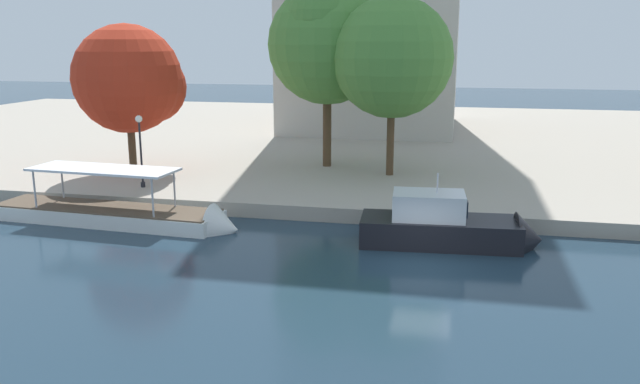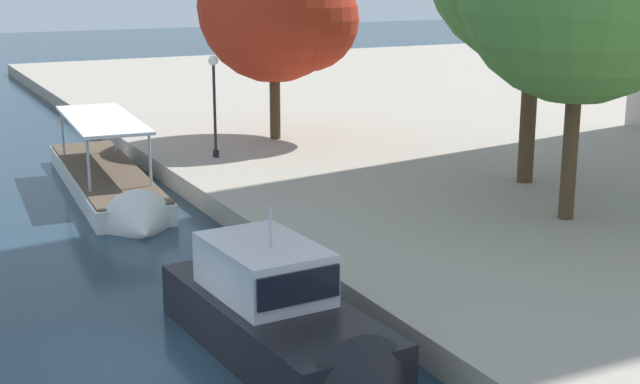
{
  "view_description": "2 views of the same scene",
  "coord_description": "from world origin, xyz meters",
  "px_view_note": "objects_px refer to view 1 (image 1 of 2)",
  "views": [
    {
      "loc": [
        1.09,
        -25.69,
        9.27
      ],
      "look_at": [
        -5.53,
        5.21,
        1.8
      ],
      "focal_mm": 35.9,
      "sensor_mm": 36.0,
      "label": 1
    },
    {
      "loc": [
        17.95,
        -4.25,
        8.6
      ],
      "look_at": [
        -4.2,
        6.91,
        2.33
      ],
      "focal_mm": 49.99,
      "sensor_mm": 36.0,
      "label": 2
    }
  ],
  "objects_px": {
    "tree_2": "(329,44)",
    "motor_yacht_1": "(451,230)",
    "tour_boat_0": "(125,218)",
    "tree_0": "(393,56)",
    "tree_3": "(132,79)",
    "lamp_post": "(140,142)"
  },
  "relations": [
    {
      "from": "tree_2",
      "to": "motor_yacht_1",
      "type": "bearing_deg",
      "value": -57.92
    },
    {
      "from": "tour_boat_0",
      "to": "tree_0",
      "type": "distance_m",
      "value": 18.98
    },
    {
      "from": "tree_0",
      "to": "tree_2",
      "type": "xyz_separation_m",
      "value": [
        -4.4,
        1.75,
        0.72
      ]
    },
    {
      "from": "tree_2",
      "to": "tour_boat_0",
      "type": "bearing_deg",
      "value": -121.2
    },
    {
      "from": "tree_2",
      "to": "tree_3",
      "type": "bearing_deg",
      "value": -160.43
    },
    {
      "from": "tour_boat_0",
      "to": "tree_3",
      "type": "relative_size",
      "value": 1.43
    },
    {
      "from": "tour_boat_0",
      "to": "lamp_post",
      "type": "distance_m",
      "value": 6.03
    },
    {
      "from": "tree_0",
      "to": "tree_3",
      "type": "xyz_separation_m",
      "value": [
        -16.56,
        -2.57,
        -1.52
      ]
    },
    {
      "from": "motor_yacht_1",
      "to": "lamp_post",
      "type": "height_order",
      "value": "lamp_post"
    },
    {
      "from": "lamp_post",
      "to": "tree_3",
      "type": "height_order",
      "value": "tree_3"
    },
    {
      "from": "tour_boat_0",
      "to": "lamp_post",
      "type": "bearing_deg",
      "value": 110.15
    },
    {
      "from": "tour_boat_0",
      "to": "motor_yacht_1",
      "type": "height_order",
      "value": "motor_yacht_1"
    },
    {
      "from": "lamp_post",
      "to": "tree_3",
      "type": "xyz_separation_m",
      "value": [
        -2.56,
        4.24,
        3.35
      ]
    },
    {
      "from": "tree_0",
      "to": "tree_3",
      "type": "distance_m",
      "value": 16.83
    },
    {
      "from": "tour_boat_0",
      "to": "lamp_post",
      "type": "relative_size",
      "value": 3.22
    },
    {
      "from": "tree_0",
      "to": "motor_yacht_1",
      "type": "bearing_deg",
      "value": -70.83
    },
    {
      "from": "tour_boat_0",
      "to": "tree_2",
      "type": "relative_size",
      "value": 1.13
    },
    {
      "from": "motor_yacht_1",
      "to": "lamp_post",
      "type": "xyz_separation_m",
      "value": [
        -18.12,
        5.02,
        2.81
      ]
    },
    {
      "from": "tour_boat_0",
      "to": "motor_yacht_1",
      "type": "xyz_separation_m",
      "value": [
        16.67,
        -0.13,
        0.4
      ]
    },
    {
      "from": "tour_boat_0",
      "to": "tree_0",
      "type": "bearing_deg",
      "value": 46.68
    },
    {
      "from": "tree_0",
      "to": "tree_3",
      "type": "relative_size",
      "value": 1.17
    },
    {
      "from": "motor_yacht_1",
      "to": "tree_3",
      "type": "distance_m",
      "value": 23.48
    }
  ]
}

